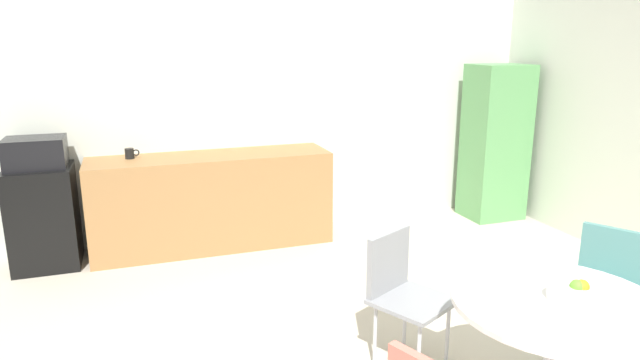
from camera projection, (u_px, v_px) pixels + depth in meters
The scene contains 10 objects.
wall_back at pixel (259, 106), 5.62m from camera, with size 6.00×0.10×2.60m, color silver.
counter_block at pixel (213, 201), 5.33m from camera, with size 2.25×0.60×0.90m, color #9E7042.
mini_fridge at pixel (44, 217), 4.87m from camera, with size 0.54×0.54×0.89m, color black.
microwave at pixel (36, 153), 4.72m from camera, with size 0.48×0.38×0.26m, color black.
locker_cabinet at pixel (495, 143), 6.13m from camera, with size 0.60×0.50×1.70m, color #599959.
round_table at pixel (555, 328), 2.74m from camera, with size 1.03×1.03×0.73m.
chair_teal at pixel (606, 279), 3.44m from camera, with size 0.57×0.57×0.83m.
chair_gray at pixel (400, 283), 3.38m from camera, with size 0.57×0.57×0.83m.
fruit_bowl at pixel (573, 293), 2.69m from camera, with size 0.23×0.23×0.11m.
mug_white at pixel (130, 153), 5.06m from camera, with size 0.13×0.08×0.09m.
Camera 1 is at (-1.26, -2.52, 1.97)m, focal length 31.15 mm.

